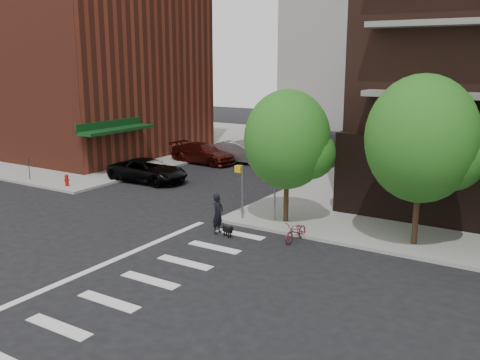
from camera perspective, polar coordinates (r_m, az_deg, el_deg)
name	(u,v)px	position (r m, az deg, el deg)	size (l,w,h in m)	color
ground	(91,264)	(21.51, -15.63, -8.58)	(120.00, 120.00, 0.00)	black
sidewalk_nw	(98,138)	(54.57, -14.91, 4.36)	(31.00, 33.00, 0.15)	gray
crosswalk	(134,276)	(20.02, -11.29, -9.97)	(3.85, 13.00, 0.01)	silver
midrise_nw	(63,28)	(48.58, -18.39, 15.09)	(21.40, 15.50, 20.00)	maroon
tree_a	(287,140)	(24.70, 5.07, 4.31)	(4.00, 4.00, 5.90)	#301E11
tree_b	(422,139)	(22.58, 18.80, 4.16)	(4.50, 4.50, 6.65)	#301E11
pedestrian_signal	(249,184)	(25.42, 1.00, -0.43)	(2.18, 0.67, 2.60)	slate
fire_hydrant	(67,180)	(33.91, -18.00, 0.04)	(0.24, 0.24, 0.73)	#A50C0C
parking_meter	(29,167)	(36.54, -21.59, 1.31)	(0.10, 0.08, 1.32)	black
parked_car_black	(148,171)	(34.44, -9.79, 0.99)	(5.28, 2.44, 1.47)	black
parked_car_maroon	(203,153)	(40.12, -3.95, 2.85)	(5.25, 2.13, 1.52)	#43100B
parked_car_silver	(240,152)	(40.31, -0.01, 3.04)	(5.08, 1.77, 1.67)	#999AA0
scooter	(296,232)	(23.13, 5.99, -5.49)	(0.58, 1.68, 0.88)	maroon
dog_walker	(218,214)	(23.93, -2.37, -3.61)	(0.44, 0.66, 1.82)	black
dog	(228,230)	(23.56, -1.30, -5.33)	(0.64, 0.38, 0.54)	black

